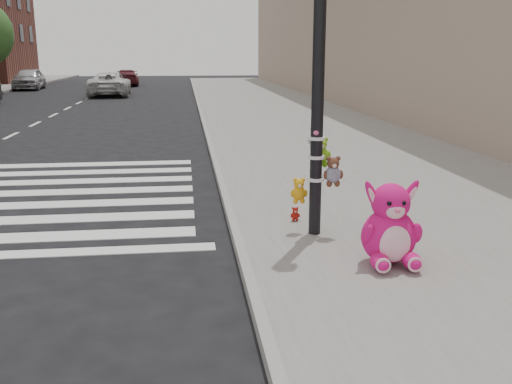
{
  "coord_description": "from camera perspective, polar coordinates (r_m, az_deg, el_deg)",
  "views": [
    {
      "loc": [
        0.9,
        -5.44,
        2.53
      ],
      "look_at": [
        1.8,
        1.76,
        0.75
      ],
      "focal_mm": 40.0,
      "sensor_mm": 36.0,
      "label": 1
    }
  ],
  "objects": [
    {
      "name": "ground",
      "position": [
        6.06,
        -15.26,
        -11.39
      ],
      "size": [
        120.0,
        120.0,
        0.0
      ],
      "primitive_type": "plane",
      "color": "black",
      "rests_on": "ground"
    },
    {
      "name": "car_white_near",
      "position": [
        35.54,
        -14.43,
        10.41
      ],
      "size": [
        2.56,
        5.12,
        1.39
      ],
      "primitive_type": "imported",
      "rotation": [
        0.0,
        0.0,
        3.19
      ],
      "color": "silver",
      "rests_on": "ground"
    },
    {
      "name": "pink_bunny",
      "position": [
        6.73,
        13.26,
        -3.68
      ],
      "size": [
        0.71,
        0.75,
        1.01
      ],
      "rotation": [
        0.0,
        0.0,
        -0.03
      ],
      "color": "#DD1273",
      "rests_on": "sidewalk_near"
    },
    {
      "name": "curb_edge",
      "position": [
        15.65,
        -4.63,
        4.7
      ],
      "size": [
        0.12,
        80.0,
        0.15
      ],
      "primitive_type": "cube",
      "color": "gray",
      "rests_on": "ground"
    },
    {
      "name": "sidewalk_near",
      "position": [
        16.16,
        7.73,
        4.92
      ],
      "size": [
        7.0,
        80.0,
        0.14
      ],
      "primitive_type": "cube",
      "color": "slate",
      "rests_on": "ground"
    },
    {
      "name": "red_teddy",
      "position": [
        8.31,
        3.94,
        -2.2
      ],
      "size": [
        0.14,
        0.1,
        0.21
      ],
      "primitive_type": null,
      "rotation": [
        0.0,
        0.0,
        -0.01
      ],
      "color": "#9E160F",
      "rests_on": "sidewalk_near"
    },
    {
      "name": "signal_pole",
      "position": [
        7.49,
        6.3,
        8.15
      ],
      "size": [
        0.68,
        0.5,
        4.0
      ],
      "color": "black",
      "rests_on": "sidewalk_near"
    },
    {
      "name": "car_maroon_near",
      "position": [
        46.12,
        -12.79,
        11.09
      ],
      "size": [
        2.19,
        4.42,
        1.23
      ],
      "primitive_type": "imported",
      "rotation": [
        0.0,
        0.0,
        3.25
      ],
      "color": "#581921",
      "rests_on": "ground"
    },
    {
      "name": "car_silver_deep",
      "position": [
        43.31,
        -21.76,
        10.48
      ],
      "size": [
        2.04,
        4.49,
        1.5
      ],
      "primitive_type": "imported",
      "rotation": [
        0.0,
        0.0,
        0.06
      ],
      "color": "#B0AFB4",
      "rests_on": "ground"
    }
  ]
}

